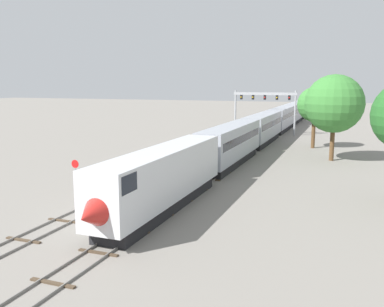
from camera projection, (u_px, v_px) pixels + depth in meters
name	position (u px, v px, depth m)	size (l,w,h in m)	color
ground_plane	(121.00, 219.00, 30.49)	(400.00, 400.00, 0.00)	gray
track_main	(280.00, 131.00, 85.08)	(2.60, 200.00, 0.16)	slate
track_near	(227.00, 143.00, 68.57)	(2.60, 160.00, 0.16)	slate
passenger_train	(274.00, 122.00, 77.46)	(3.04, 117.13, 4.80)	silver
signal_gantry	(265.00, 102.00, 79.71)	(12.10, 0.49, 8.39)	#999BA0
stop_sign	(75.00, 171.00, 38.16)	(0.76, 0.08, 2.88)	gray
trackside_tree_mid	(334.00, 104.00, 52.18)	(7.31, 7.31, 10.90)	brown
trackside_tree_right	(315.00, 105.00, 62.58)	(5.20, 5.20, 9.23)	brown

